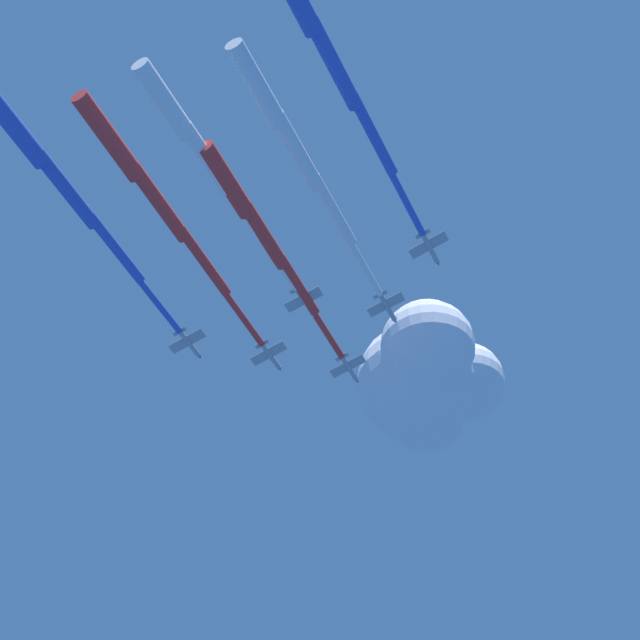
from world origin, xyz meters
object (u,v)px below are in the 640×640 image
Objects in this scene: jet_lead at (262,234)px; jet_starboard_inner at (296,149)px; jet_port_inner at (156,200)px; jet_port_outer at (331,61)px; jet_starboard_mid at (64,187)px; jet_port_mid at (206,158)px.

jet_lead is 0.96× the size of jet_starboard_inner.
jet_port_outer is at bearing -132.39° from jet_port_inner.
jet_starboard_inner is at bearing -112.50° from jet_port_inner.
jet_starboard_mid is at bearing 61.48° from jet_port_outer.
jet_port_mid is at bearing 49.43° from jet_port_outer.
jet_lead is at bearing 18.15° from jet_starboard_inner.
jet_starboard_mid is (-2.50, 17.48, -0.30)m from jet_port_inner.
jet_starboard_mid is 56.97m from jet_port_outer.
jet_port_inner is 14.31m from jet_port_mid.
jet_lead reaches higher than jet_starboard_mid.
jet_port_outer is (-27.15, -49.96, 3.57)m from jet_starboard_mid.
jet_port_inner is 29.07m from jet_starboard_inner.
jet_port_inner is 1.02× the size of jet_starboard_mid.
jet_starboard_inner is (-18.57, -6.09, 2.85)m from jet_lead.
jet_lead reaches higher than jet_port_inner.
jet_starboard_mid is at bearing 79.03° from jet_starboard_inner.
jet_port_mid is 29.89m from jet_port_outer.
jet_lead is 39.40m from jet_starboard_mid.
jet_port_inner is 17.66m from jet_starboard_mid.
jet_starboard_inner is 0.97× the size of jet_starboard_mid.
jet_port_mid is at bearing -105.93° from jet_starboard_mid.
jet_port_mid is (0.75, 16.80, -2.99)m from jet_starboard_inner.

